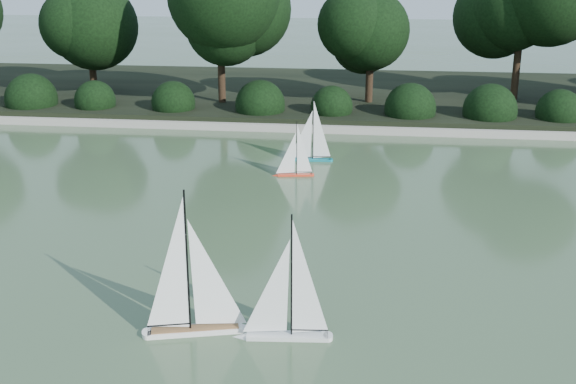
{
  "coord_description": "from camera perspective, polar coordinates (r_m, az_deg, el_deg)",
  "views": [
    {
      "loc": [
        1.11,
        -8.34,
        4.28
      ],
      "look_at": [
        -0.15,
        2.22,
        0.7
      ],
      "focal_mm": 45.0,
      "sensor_mm": 36.0,
      "label": 1
    }
  ],
  "objects": [
    {
      "name": "ground",
      "position": [
        9.44,
        -0.72,
        -8.36
      ],
      "size": [
        80.0,
        80.0,
        0.0
      ],
      "primitive_type": "plane",
      "color": "#30472B",
      "rests_on": "ground"
    },
    {
      "name": "pond_coping",
      "position": [
        17.87,
        3.04,
        5.03
      ],
      "size": [
        40.0,
        0.35,
        0.18
      ],
      "primitive_type": "cube",
      "color": "gray",
      "rests_on": "ground"
    },
    {
      "name": "far_bank",
      "position": [
        21.76,
        3.77,
        7.64
      ],
      "size": [
        40.0,
        8.0,
        0.3
      ],
      "primitive_type": "cube",
      "color": "black",
      "rests_on": "ground"
    },
    {
      "name": "tree_line",
      "position": [
        19.84,
        7.32,
        13.73
      ],
      "size": [
        26.31,
        3.93,
        4.39
      ],
      "color": "black",
      "rests_on": "ground"
    },
    {
      "name": "shrub_hedge",
      "position": [
        18.67,
        3.25,
        6.75
      ],
      "size": [
        29.1,
        1.1,
        1.1
      ],
      "color": "black",
      "rests_on": "ground"
    },
    {
      "name": "sailboat_white_a",
      "position": [
        8.43,
        -0.67,
        -9.95
      ],
      "size": [
        1.18,
        0.28,
        1.61
      ],
      "color": "silver",
      "rests_on": "ground"
    },
    {
      "name": "sailboat_white_b",
      "position": [
        8.59,
        -6.73,
        -9.22
      ],
      "size": [
        1.37,
        0.55,
        1.88
      ],
      "color": "white",
      "rests_on": "ground"
    },
    {
      "name": "sailboat_orange",
      "position": [
        14.33,
        0.3,
        2.0
      ],
      "size": [
        0.86,
        0.25,
        1.17
      ],
      "color": "red",
      "rests_on": "ground"
    },
    {
      "name": "sailboat_teal",
      "position": [
        15.37,
        1.53,
        3.31
      ],
      "size": [
        1.05,
        0.22,
        1.43
      ],
      "color": "#10727F",
      "rests_on": "ground"
    }
  ]
}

